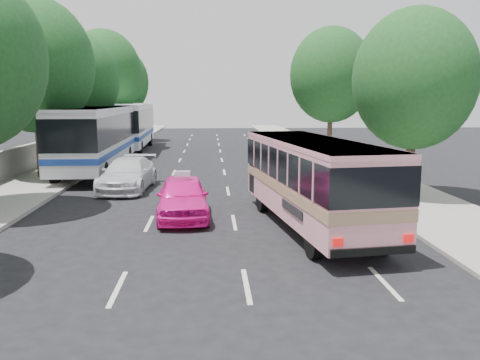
{
  "coord_description": "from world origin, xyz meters",
  "views": [
    {
      "loc": [
        0.21,
        -12.98,
        4.22
      ],
      "look_at": [
        1.16,
        3.23,
        1.6
      ],
      "focal_mm": 38.0,
      "sensor_mm": 36.0,
      "label": 1
    }
  ],
  "objects": [
    {
      "name": "tree_left_f",
      "position": [
        -8.62,
        37.94,
        6.0
      ],
      "size": [
        5.88,
        5.88,
        9.16
      ],
      "color": "#38281E",
      "rests_on": "ground"
    },
    {
      "name": "sidewalk_right",
      "position": [
        8.5,
        20.0,
        0.06
      ],
      "size": [
        4.0,
        90.0,
        0.12
      ],
      "primitive_type": "cube",
      "color": "#9E998E",
      "rests_on": "ground"
    },
    {
      "name": "low_wall",
      "position": [
        -10.3,
        20.0,
        0.9
      ],
      "size": [
        0.3,
        90.0,
        1.5
      ],
      "primitive_type": "cube",
      "color": "#9E998E",
      "rests_on": "sidewalk_left"
    },
    {
      "name": "tree_left_d",
      "position": [
        -8.52,
        21.94,
        5.63
      ],
      "size": [
        5.52,
        5.52,
        8.6
      ],
      "color": "#38281E",
      "rests_on": "ground"
    },
    {
      "name": "tree_left_c",
      "position": [
        -8.62,
        13.94,
        6.12
      ],
      "size": [
        6.0,
        6.0,
        9.35
      ],
      "color": "#38281E",
      "rests_on": "ground"
    },
    {
      "name": "sidewalk_left",
      "position": [
        -8.5,
        20.0,
        0.07
      ],
      "size": [
        4.0,
        90.0,
        0.15
      ],
      "primitive_type": "cube",
      "color": "#9E998E",
      "rests_on": "ground"
    },
    {
      "name": "tree_right_far",
      "position": [
        9.08,
        23.94,
        6.12
      ],
      "size": [
        6.0,
        6.0,
        9.35
      ],
      "color": "#38281E",
      "rests_on": "ground"
    },
    {
      "name": "white_pickup",
      "position": [
        -3.63,
        10.57,
        0.74
      ],
      "size": [
        2.46,
        5.23,
        1.48
      ],
      "primitive_type": "imported",
      "rotation": [
        0.0,
        0.0,
        -0.08
      ],
      "color": "silver",
      "rests_on": "ground"
    },
    {
      "name": "ground",
      "position": [
        0.0,
        0.0,
        0.0
      ],
      "size": [
        120.0,
        120.0,
        0.0
      ],
      "primitive_type": "plane",
      "color": "black",
      "rests_on": "ground"
    },
    {
      "name": "tree_left_e",
      "position": [
        -8.42,
        29.94,
        6.43
      ],
      "size": [
        6.3,
        6.3,
        9.82
      ],
      "color": "#38281E",
      "rests_on": "ground"
    },
    {
      "name": "pink_taxi",
      "position": [
        -0.79,
        4.79,
        0.75
      ],
      "size": [
        2.02,
        4.52,
        1.51
      ],
      "primitive_type": "imported",
      "rotation": [
        0.0,
        0.0,
        0.05
      ],
      "color": "#FD16A0",
      "rests_on": "ground"
    },
    {
      "name": "tour_coach_rear",
      "position": [
        -6.3,
        29.16,
        2.28
      ],
      "size": [
        3.1,
        12.71,
        3.78
      ],
      "rotation": [
        0.0,
        0.0,
        0.03
      ],
      "color": "white",
      "rests_on": "ground"
    },
    {
      "name": "taxi_roof_sign",
      "position": [
        -0.79,
        4.79,
        1.6
      ],
      "size": [
        0.56,
        0.21,
        0.18
      ],
      "primitive_type": "cube",
      "rotation": [
        0.0,
        0.0,
        0.05
      ],
      "color": "silver",
      "rests_on": "pink_taxi"
    },
    {
      "name": "tree_right_near",
      "position": [
        8.78,
        7.94,
        5.2
      ],
      "size": [
        5.1,
        5.1,
        7.95
      ],
      "color": "#38281E",
      "rests_on": "ground"
    },
    {
      "name": "pink_bus",
      "position": [
        3.48,
        3.08,
        1.81
      ],
      "size": [
        3.52,
        9.33,
        2.9
      ],
      "rotation": [
        0.0,
        0.0,
        0.13
      ],
      "color": "pink",
      "rests_on": "ground"
    },
    {
      "name": "tour_coach_front",
      "position": [
        -6.3,
        16.46,
        2.24
      ],
      "size": [
        2.84,
        12.45,
        3.72
      ],
      "rotation": [
        0.0,
        0.0,
        0.01
      ],
      "color": "silver",
      "rests_on": "ground"
    }
  ]
}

